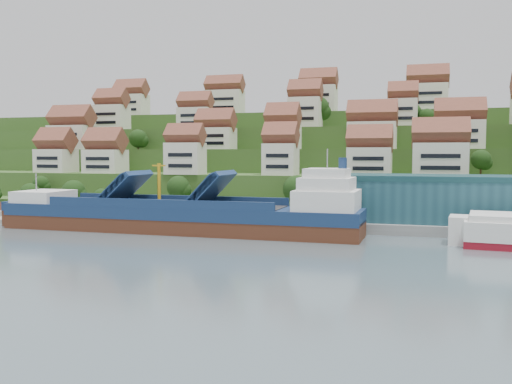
% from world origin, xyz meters
% --- Properties ---
extents(ground, '(300.00, 300.00, 0.00)m').
position_xyz_m(ground, '(0.00, 0.00, 0.00)').
color(ground, slate).
rests_on(ground, ground).
extents(quay, '(180.00, 14.00, 2.20)m').
position_xyz_m(quay, '(20.00, 15.00, 1.10)').
color(quay, gray).
rests_on(quay, ground).
extents(pebble_beach, '(45.00, 20.00, 1.00)m').
position_xyz_m(pebble_beach, '(-58.00, 12.00, 0.50)').
color(pebble_beach, gray).
rests_on(pebble_beach, ground).
extents(hillside, '(260.00, 128.00, 31.00)m').
position_xyz_m(hillside, '(0.00, 103.55, 10.66)').
color(hillside, '#2D4C1E').
rests_on(hillside, ground).
extents(hillside_village, '(156.28, 62.62, 29.16)m').
position_xyz_m(hillside_village, '(2.62, 61.17, 24.59)').
color(hillside_village, silver).
rests_on(hillside_village, ground).
extents(hillside_trees, '(143.79, 62.87, 32.17)m').
position_xyz_m(hillside_trees, '(-10.14, 45.03, 17.01)').
color(hillside_trees, '#1E3E14').
rests_on(hillside_trees, ground).
extents(warehouse, '(60.00, 15.00, 10.00)m').
position_xyz_m(warehouse, '(52.00, 17.00, 7.20)').
color(warehouse, '#224F5C').
rests_on(warehouse, quay).
extents(flagpole, '(1.28, 0.16, 8.00)m').
position_xyz_m(flagpole, '(18.11, 10.00, 6.88)').
color(flagpole, gray).
rests_on(flagpole, quay).
extents(beach_huts, '(14.40, 3.70, 2.20)m').
position_xyz_m(beach_huts, '(-60.00, 10.75, 2.10)').
color(beach_huts, white).
rests_on(beach_huts, pebble_beach).
extents(cargo_ship, '(79.44, 13.28, 17.60)m').
position_xyz_m(cargo_ship, '(-9.38, 0.97, 3.34)').
color(cargo_ship, '#522919').
rests_on(cargo_ship, ground).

